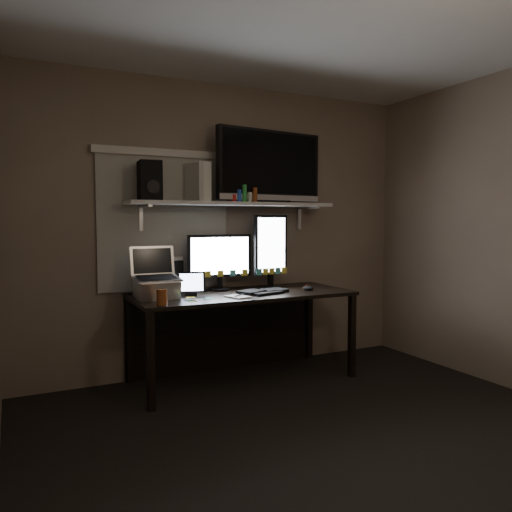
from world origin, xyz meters
TOP-DOWN VIEW (x-y plane):
  - floor at (0.00, 0.00)m, footprint 3.60×3.60m
  - ceiling at (0.00, 0.00)m, footprint 3.60×3.60m
  - back_wall at (0.00, 1.80)m, footprint 3.60×0.00m
  - window_blinds at (-0.55, 1.79)m, footprint 1.10×0.02m
  - desk at (0.00, 1.55)m, footprint 1.80×0.75m
  - wall_shelf at (0.00, 1.62)m, footprint 1.80×0.35m
  - monitor_landscape at (-0.12, 1.64)m, footprint 0.56×0.09m
  - monitor_portrait at (0.34, 1.58)m, footprint 0.33×0.09m
  - keyboard at (0.15, 1.35)m, footprint 0.45×0.26m
  - mouse at (0.56, 1.30)m, footprint 0.09×0.12m
  - notepad at (-0.14, 1.22)m, footprint 0.18×0.22m
  - tablet at (-0.44, 1.46)m, footprint 0.24×0.15m
  - file_sorter at (-0.55, 1.69)m, footprint 0.24×0.17m
  - laptop at (-0.72, 1.44)m, footprint 0.35×0.29m
  - cup at (-0.76, 1.14)m, footprint 0.09×0.09m
  - sticky_notes at (-0.39, 1.29)m, footprint 0.31×0.26m
  - tv at (0.36, 1.64)m, footprint 1.07×0.32m
  - game_console at (-0.31, 1.64)m, footprint 0.15×0.28m
  - speaker at (-0.72, 1.60)m, footprint 0.18×0.22m
  - bottles at (0.08, 1.57)m, footprint 0.25×0.09m

SIDE VIEW (x-z plane):
  - floor at x=0.00m, z-range 0.00..0.00m
  - desk at x=0.00m, z-range 0.19..0.92m
  - sticky_notes at x=-0.39m, z-range 0.73..0.73m
  - notepad at x=-0.14m, z-range 0.73..0.74m
  - keyboard at x=0.15m, z-range 0.73..0.76m
  - mouse at x=0.56m, z-range 0.73..0.77m
  - cup at x=-0.76m, z-range 0.73..0.84m
  - tablet at x=-0.44m, z-range 0.73..0.92m
  - file_sorter at x=-0.55m, z-range 0.73..1.02m
  - laptop at x=-0.72m, z-range 0.73..1.12m
  - monitor_landscape at x=-0.12m, z-range 0.73..1.22m
  - monitor_portrait at x=0.34m, z-range 0.73..1.39m
  - back_wall at x=0.00m, z-range -0.55..3.05m
  - window_blinds at x=-0.55m, z-range 0.75..1.85m
  - wall_shelf at x=0.00m, z-range 1.45..1.48m
  - bottles at x=0.08m, z-range 1.48..1.63m
  - speaker at x=-0.72m, z-range 1.48..1.79m
  - game_console at x=-0.31m, z-range 1.48..1.80m
  - tv at x=0.36m, z-range 1.48..2.11m
  - ceiling at x=0.00m, z-range 2.50..2.50m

